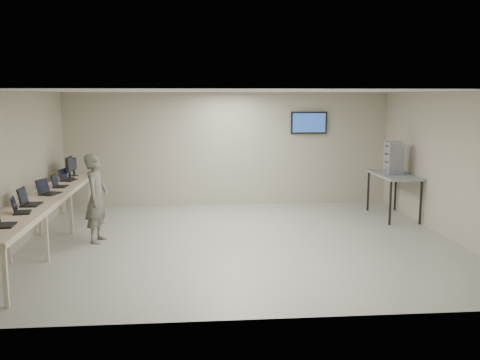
{
  "coord_description": "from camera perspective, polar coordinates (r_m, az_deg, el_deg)",
  "views": [
    {
      "loc": [
        -0.86,
        -9.67,
        2.72
      ],
      "look_at": [
        0.0,
        0.2,
        1.15
      ],
      "focal_mm": 40.0,
      "sensor_mm": 36.0,
      "label": 1
    }
  ],
  "objects": [
    {
      "name": "room",
      "position": [
        9.86,
        0.26,
        1.37
      ],
      "size": [
        8.01,
        7.01,
        2.81
      ],
      "color": "#999789",
      "rests_on": "ground"
    },
    {
      "name": "monitor_far",
      "position": [
        12.79,
        -17.31,
        1.52
      ],
      "size": [
        0.18,
        0.41,
        0.4
      ],
      "color": "black",
      "rests_on": "workbench"
    },
    {
      "name": "workbench",
      "position": [
        10.23,
        -20.37,
        -2.24
      ],
      "size": [
        0.76,
        6.0,
        0.9
      ],
      "color": "beige",
      "rests_on": "ground"
    },
    {
      "name": "laptop_2",
      "position": [
        9.63,
        -21.71,
        -2.07
      ],
      "size": [
        0.33,
        0.4,
        0.3
      ],
      "rotation": [
        0.0,
        0.0,
        -0.03
      ],
      "color": "black",
      "rests_on": "workbench"
    },
    {
      "name": "laptop_5",
      "position": [
        12.11,
        -18.02,
        0.24
      ],
      "size": [
        0.36,
        0.39,
        0.26
      ],
      "rotation": [
        0.0,
        0.0,
        -0.27
      ],
      "color": "black",
      "rests_on": "workbench"
    },
    {
      "name": "side_table",
      "position": [
        12.44,
        16.09,
        0.3
      ],
      "size": [
        0.77,
        1.64,
        0.98
      ],
      "color": "gray",
      "rests_on": "ground"
    },
    {
      "name": "laptop_4",
      "position": [
        11.34,
        -18.83,
        -0.38
      ],
      "size": [
        0.29,
        0.34,
        0.26
      ],
      "rotation": [
        0.0,
        0.0,
        -0.07
      ],
      "color": "black",
      "rests_on": "workbench"
    },
    {
      "name": "monitor_near",
      "position": [
        12.36,
        -17.74,
        1.47
      ],
      "size": [
        0.22,
        0.49,
        0.48
      ],
      "color": "black",
      "rests_on": "workbench"
    },
    {
      "name": "laptop_0",
      "position": [
        8.26,
        -24.19,
        -4.03
      ],
      "size": [
        0.31,
        0.37,
        0.28
      ],
      "rotation": [
        0.0,
        0.0,
        0.07
      ],
      "color": "black",
      "rests_on": "workbench"
    },
    {
      "name": "laptop_1",
      "position": [
        9.05,
        -22.53,
        -2.86
      ],
      "size": [
        0.33,
        0.37,
        0.26
      ],
      "rotation": [
        0.0,
        0.0,
        0.18
      ],
      "color": "black",
      "rests_on": "workbench"
    },
    {
      "name": "storage_bins",
      "position": [
        12.37,
        16.09,
        2.27
      ],
      "size": [
        0.34,
        0.38,
        0.72
      ],
      "color": "gray",
      "rests_on": "side_table"
    },
    {
      "name": "laptop_3",
      "position": [
        10.57,
        -19.89,
        -1.04
      ],
      "size": [
        0.42,
        0.44,
        0.29
      ],
      "rotation": [
        0.0,
        0.0,
        -0.34
      ],
      "color": "black",
      "rests_on": "workbench"
    },
    {
      "name": "soldier",
      "position": [
        10.29,
        -15.05,
        -1.86
      ],
      "size": [
        0.49,
        0.67,
        1.67
      ],
      "primitive_type": "imported",
      "rotation": [
        0.0,
        0.0,
        1.41
      ],
      "color": "#656857",
      "rests_on": "ground"
    }
  ]
}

